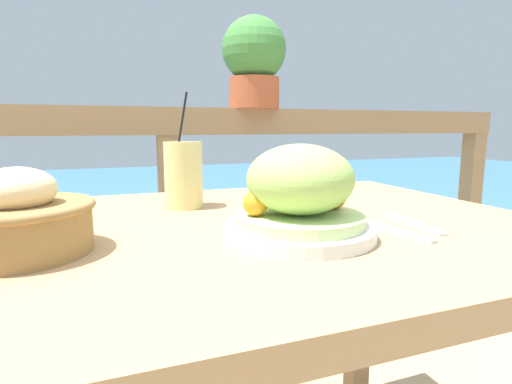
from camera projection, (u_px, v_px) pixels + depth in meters
patio_table at (224, 275)px, 0.74m from camera, size 1.22×0.81×0.74m
railing_fence at (169, 179)px, 1.35m from camera, size 2.80×0.08×0.98m
sea_backdrop at (133, 206)px, 3.75m from camera, size 12.00×4.00×0.36m
salad_plate at (300, 197)px, 0.63m from camera, size 0.24×0.24×0.15m
drink_glass at (184, 175)px, 0.87m from camera, size 0.08×0.08×0.25m
bread_basket at (19, 219)px, 0.55m from camera, size 0.20×0.20×0.12m
potted_plant at (254, 60)px, 1.39m from camera, size 0.22×0.22×0.31m
fork at (389, 229)px, 0.68m from camera, size 0.04×0.18×0.00m
knife at (412, 222)px, 0.73m from camera, size 0.04×0.18×0.00m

